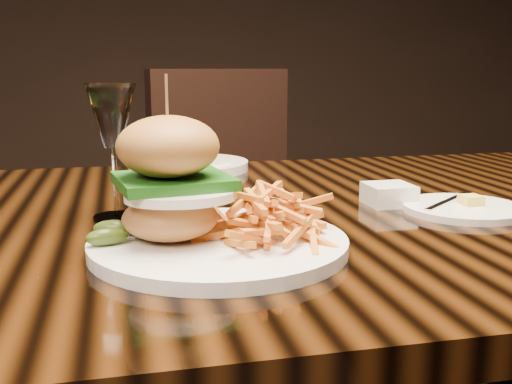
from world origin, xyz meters
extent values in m
plane|color=#483126|center=(0.00, 3.50, 1.40)|extent=(6.00, 0.00, 6.00)
cube|color=black|center=(0.00, 0.00, 0.73)|extent=(1.60, 0.90, 0.04)
cube|color=black|center=(0.74, 0.39, 0.35)|extent=(0.06, 0.06, 0.71)
cylinder|color=white|center=(-0.09, -0.18, 0.76)|extent=(0.29, 0.29, 0.01)
ellipsoid|color=brown|center=(-0.14, -0.18, 0.79)|extent=(0.11, 0.11, 0.05)
ellipsoid|color=white|center=(-0.13, -0.19, 0.82)|extent=(0.12, 0.10, 0.01)
ellipsoid|color=orange|center=(-0.11, -0.21, 0.82)|extent=(0.02, 0.02, 0.01)
cube|color=#246B1A|center=(-0.14, -0.18, 0.83)|extent=(0.14, 0.13, 0.01)
ellipsoid|color=#9A612A|center=(-0.14, -0.18, 0.87)|extent=(0.11, 0.11, 0.07)
cylinder|color=olive|center=(-0.14, -0.18, 0.90)|extent=(0.00, 0.00, 0.09)
ellipsoid|color=#273D10|center=(-0.21, -0.19, 0.77)|extent=(0.05, 0.03, 0.02)
ellipsoid|color=#273D10|center=(-0.20, -0.15, 0.77)|extent=(0.05, 0.03, 0.02)
cylinder|color=white|center=(0.29, -0.08, 0.76)|extent=(0.17, 0.17, 0.01)
cube|color=#EBCA4C|center=(0.30, -0.08, 0.77)|extent=(0.03, 0.03, 0.01)
cube|color=silver|center=(0.27, -0.06, 0.76)|extent=(0.12, 0.10, 0.00)
cube|color=white|center=(0.20, -0.01, 0.77)|extent=(0.07, 0.07, 0.03)
cylinder|color=white|center=(-0.20, -0.01, 0.75)|extent=(0.06, 0.06, 0.00)
cylinder|color=white|center=(-0.20, -0.01, 0.80)|extent=(0.01, 0.01, 0.09)
cone|color=white|center=(-0.20, -0.01, 0.89)|extent=(0.07, 0.07, 0.08)
cylinder|color=white|center=(-0.06, 0.37, 0.76)|extent=(0.24, 0.24, 0.02)
cylinder|color=white|center=(-0.06, 0.37, 0.76)|extent=(0.17, 0.17, 0.02)
ellipsoid|color=black|center=(-0.06, 0.37, 0.80)|extent=(0.09, 0.08, 0.05)
ellipsoid|color=#246B1A|center=(-0.05, 0.36, 0.82)|extent=(0.04, 0.03, 0.01)
cube|color=black|center=(0.17, 0.80, 0.45)|extent=(0.57, 0.57, 0.06)
cube|color=black|center=(0.11, 1.00, 0.70)|extent=(0.45, 0.18, 0.50)
cylinder|color=black|center=(0.05, 0.56, 0.23)|extent=(0.04, 0.04, 0.45)
cylinder|color=black|center=(0.41, 0.67, 0.23)|extent=(0.04, 0.04, 0.45)
cylinder|color=black|center=(-0.06, 0.93, 0.23)|extent=(0.04, 0.04, 0.45)
cylinder|color=black|center=(0.30, 1.04, 0.23)|extent=(0.04, 0.04, 0.45)
camera|label=1|loc=(-0.19, -0.83, 0.95)|focal=42.00mm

